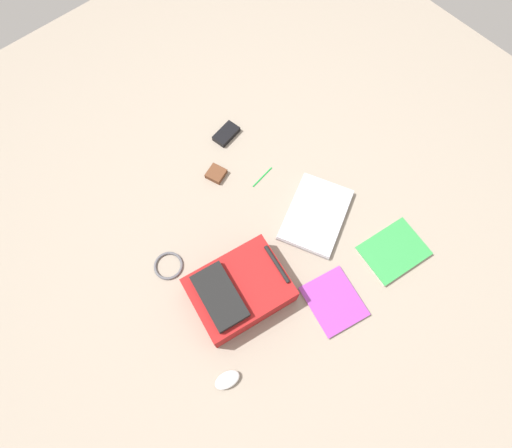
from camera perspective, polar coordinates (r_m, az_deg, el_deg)
ground_plane at (r=1.84m, az=-0.24°, el=-1.91°), size 3.56×3.56×0.00m
backpack at (r=1.70m, az=-2.50°, el=-9.22°), size 0.36×0.43×0.16m
laptop at (r=1.89m, az=8.35°, el=1.30°), size 0.38×0.43×0.03m
book_red at (r=1.78m, az=10.77°, el=-10.53°), size 0.28×0.26×0.02m
book_comic at (r=1.91m, az=18.58°, el=-3.60°), size 0.25×0.30×0.02m
computer_mouse at (r=1.71m, az=-4.03°, el=-20.84°), size 0.08×0.11×0.04m
cable_coil at (r=1.84m, az=-12.09°, el=-5.70°), size 0.13×0.13×0.01m
power_brick at (r=2.10m, az=-4.16°, el=12.41°), size 0.10×0.14×0.03m
pen_black at (r=1.97m, az=0.90°, el=6.59°), size 0.03×0.14×0.01m
earbud_pouch at (r=1.98m, az=-5.57°, el=6.98°), size 0.10×0.10×0.03m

